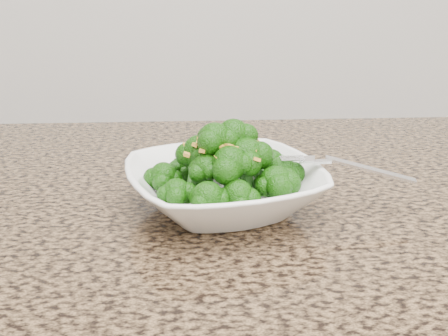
{
  "coord_description": "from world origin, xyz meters",
  "views": [
    {
      "loc": [
        -0.16,
        -0.18,
        1.15
      ],
      "look_at": [
        -0.12,
        0.41,
        0.95
      ],
      "focal_mm": 45.0,
      "sensor_mm": 36.0,
      "label": 1
    }
  ],
  "objects": [
    {
      "name": "fork",
      "position": [
        -0.01,
        0.4,
        0.96
      ],
      "size": [
        0.17,
        0.07,
        0.01
      ],
      "primitive_type": null,
      "rotation": [
        0.0,
        0.0,
        -0.26
      ],
      "color": "silver",
      "rests_on": "bowl"
    },
    {
      "name": "garlic_topping",
      "position": [
        -0.12,
        0.41,
        1.02
      ],
      "size": [
        0.11,
        0.11,
        0.01
      ],
      "primitive_type": null,
      "color": "gold",
      "rests_on": "broccoli_pile"
    },
    {
      "name": "granite_counter",
      "position": [
        0.0,
        0.3,
        0.89
      ],
      "size": [
        1.64,
        1.04,
        0.03
      ],
      "primitive_type": "cube",
      "color": "brown",
      "rests_on": "cabinet"
    },
    {
      "name": "bowl",
      "position": [
        -0.12,
        0.41,
        0.93
      ],
      "size": [
        0.26,
        0.26,
        0.05
      ],
      "primitive_type": "imported",
      "rotation": [
        0.0,
        0.0,
        0.27
      ],
      "color": "white",
      "rests_on": "granite_counter"
    },
    {
      "name": "broccoli_pile",
      "position": [
        -0.12,
        0.41,
        0.99
      ],
      "size": [
        0.19,
        0.19,
        0.07
      ],
      "primitive_type": null,
      "color": "#175409",
      "rests_on": "bowl"
    }
  ]
}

